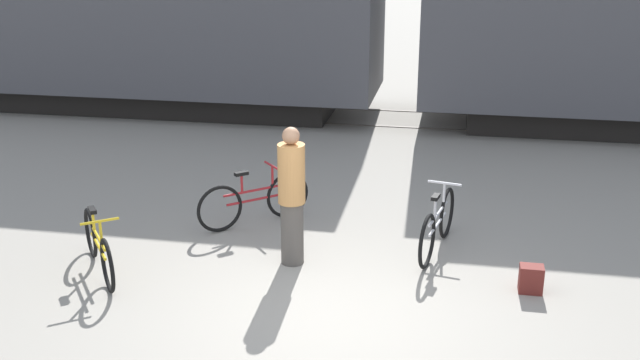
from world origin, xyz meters
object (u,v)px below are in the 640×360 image
(bicycle_silver, at_px, (437,225))
(person_in_tan, at_px, (292,196))
(bicycle_yellow, at_px, (98,247))
(backpack, at_px, (531,279))
(bicycle_maroon, at_px, (255,200))

(bicycle_silver, relative_size, person_in_tan, 0.96)
(bicycle_yellow, distance_m, person_in_tan, 2.50)
(bicycle_silver, height_order, backpack, bicycle_silver)
(person_in_tan, xyz_separation_m, backpack, (2.98, -0.28, -0.75))
(bicycle_silver, bearing_deg, backpack, -40.37)
(person_in_tan, bearing_deg, bicycle_maroon, 10.45)
(bicycle_maroon, xyz_separation_m, backpack, (3.81, -1.45, -0.20))
(bicycle_silver, relative_size, bicycle_maroon, 1.27)
(person_in_tan, bearing_deg, backpack, -119.92)
(bicycle_silver, height_order, bicycle_maroon, bicycle_silver)
(bicycle_silver, relative_size, backpack, 5.15)
(backpack, bearing_deg, person_in_tan, 174.68)
(bicycle_silver, bearing_deg, person_in_tan, -158.94)
(bicycle_yellow, distance_m, backpack, 5.33)
(bicycle_maroon, xyz_separation_m, person_in_tan, (0.82, -1.17, 0.55))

